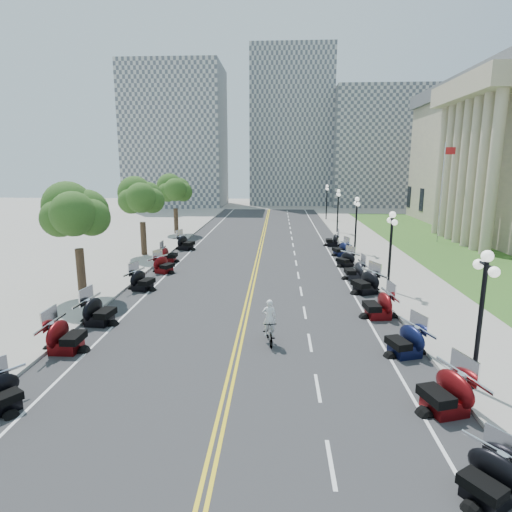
{
  "coord_description": "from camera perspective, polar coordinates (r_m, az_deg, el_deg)",
  "views": [
    {
      "loc": [
        1.73,
        -22.1,
        7.83
      ],
      "look_at": [
        0.28,
        5.21,
        2.0
      ],
      "focal_mm": 30.0,
      "sensor_mm": 36.0,
      "label": 1
    }
  ],
  "objects": [
    {
      "name": "motorcycle_n_7",
      "position": [
        30.58,
        13.03,
        -1.75
      ],
      "size": [
        2.18,
        2.18,
        1.41
      ],
      "primitive_type": null,
      "rotation": [
        0.0,
        0.0,
        -1.49
      ],
      "color": "black",
      "rests_on": "road"
    },
    {
      "name": "lane_dash_12",
      "position": [
        46.79,
        4.81,
        2.37
      ],
      "size": [
        0.12,
        2.0,
        0.0
      ],
      "primitive_type": "cube",
      "color": "white",
      "rests_on": "road"
    },
    {
      "name": "edge_line_north",
      "position": [
        33.37,
        11.01,
        -1.74
      ],
      "size": [
        0.12,
        90.0,
        0.0
      ],
      "primitive_type": "cube",
      "color": "white",
      "rests_on": "road"
    },
    {
      "name": "lane_dash_17",
      "position": [
        66.58,
        4.31,
        5.26
      ],
      "size": [
        0.12,
        2.0,
        0.0
      ],
      "primitive_type": "cube",
      "color": "white",
      "rests_on": "road"
    },
    {
      "name": "distant_block_a",
      "position": [
        86.54,
        -10.51,
        15.26
      ],
      "size": [
        18.0,
        14.0,
        26.0
      ],
      "primitive_type": "cube",
      "color": "gray",
      "rests_on": "ground"
    },
    {
      "name": "motorcycle_s_5",
      "position": [
        22.87,
        -20.23,
        -6.74
      ],
      "size": [
        2.41,
        2.41,
        1.52
      ],
      "primitive_type": null,
      "rotation": [
        0.0,
        0.0,
        1.45
      ],
      "color": "black",
      "rests_on": "road"
    },
    {
      "name": "cyclist_rider",
      "position": [
        18.86,
        1.8,
        -6.01
      ],
      "size": [
        0.62,
        0.41,
        1.71
      ],
      "primitive_type": "imported",
      "rotation": [
        0.0,
        0.0,
        3.14
      ],
      "color": "white",
      "rests_on": "bicycle"
    },
    {
      "name": "street_lamp_3",
      "position": [
        39.07,
        13.18,
        4.02
      ],
      "size": [
        0.5,
        1.2,
        4.9
      ],
      "primitive_type": null,
      "color": "black",
      "rests_on": "sidewalk_north"
    },
    {
      "name": "bicycle",
      "position": [
        19.35,
        1.77,
        -10.02
      ],
      "size": [
        0.82,
        1.95,
        1.14
      ],
      "primitive_type": "imported",
      "rotation": [
        0.0,
        0.0,
        0.15
      ],
      "color": "#A51414",
      "rests_on": "road"
    },
    {
      "name": "lane_dash_5",
      "position": [
        19.78,
        7.2,
        -11.35
      ],
      "size": [
        0.12,
        2.0,
        0.0
      ],
      "primitive_type": "cube",
      "color": "white",
      "rests_on": "road"
    },
    {
      "name": "ground",
      "position": [
        23.51,
        -1.36,
        -7.42
      ],
      "size": [
        160.0,
        160.0,
        0.0
      ],
      "primitive_type": "plane",
      "color": "gray"
    },
    {
      "name": "motorcycle_s_9",
      "position": [
        40.75,
        -9.37,
        1.88
      ],
      "size": [
        2.71,
        2.71,
        1.53
      ],
      "primitive_type": null,
      "rotation": [
        0.0,
        0.0,
        1.28
      ],
      "color": "black",
      "rests_on": "road"
    },
    {
      "name": "lane_dash_13",
      "position": [
        50.73,
        4.68,
        3.13
      ],
      "size": [
        0.12,
        2.0,
        0.0
      ],
      "primitive_type": "cube",
      "color": "white",
      "rests_on": "road"
    },
    {
      "name": "lane_dash_19",
      "position": [
        74.53,
        4.18,
        5.98
      ],
      "size": [
        0.12,
        2.0,
        0.0
      ],
      "primitive_type": "cube",
      "color": "white",
      "rests_on": "road"
    },
    {
      "name": "centerline_yellow_a",
      "position": [
        33.09,
        -0.25,
        -1.63
      ],
      "size": [
        0.12,
        90.0,
        0.0
      ],
      "primitive_type": "cube",
      "color": "yellow",
      "rests_on": "road"
    },
    {
      "name": "motorcycle_s_3",
      "position": [
        16.69,
        -30.98,
        -15.28
      ],
      "size": [
        2.59,
        2.59,
        1.3
      ],
      "primitive_type": null,
      "rotation": [
        0.0,
        0.0,
        0.97
      ],
      "color": "black",
      "rests_on": "road"
    },
    {
      "name": "sidewalk_south",
      "position": [
        35.22,
        -17.36,
        -1.25
      ],
      "size": [
        5.0,
        90.0,
        0.15
      ],
      "primitive_type": "cube",
      "color": "#9E9991",
      "rests_on": "ground"
    },
    {
      "name": "motorcycle_n_5",
      "position": [
        23.28,
        16.02,
        -6.11
      ],
      "size": [
        2.44,
        2.44,
        1.54
      ],
      "primitive_type": null,
      "rotation": [
        0.0,
        0.0,
        -1.45
      ],
      "color": "#590A0C",
      "rests_on": "road"
    },
    {
      "name": "tree_2",
      "position": [
        26.98,
        -22.82,
        4.54
      ],
      "size": [
        4.8,
        4.8,
        9.2
      ],
      "primitive_type": null,
      "color": "#235619",
      "rests_on": "sidewalk_south"
    },
    {
      "name": "motorcycle_n_9",
      "position": [
        38.31,
        11.23,
        1.03
      ],
      "size": [
        2.42,
        2.42,
        1.34
      ],
      "primitive_type": null,
      "rotation": [
        0.0,
        0.0,
        -1.25
      ],
      "color": "black",
      "rests_on": "road"
    },
    {
      "name": "lane_dash_4",
      "position": [
        16.19,
        8.23,
        -16.97
      ],
      "size": [
        0.12,
        2.0,
        0.0
      ],
      "primitive_type": "cube",
      "color": "white",
      "rests_on": "road"
    },
    {
      "name": "motorcycle_n_6",
      "position": [
        27.43,
        14.4,
        -3.25
      ],
      "size": [
        2.93,
        2.93,
        1.56
      ],
      "primitive_type": null,
      "rotation": [
        0.0,
        0.0,
        -1.16
      ],
      "color": "black",
      "rests_on": "road"
    },
    {
      "name": "flagpole",
      "position": [
        47.1,
        23.47,
        7.61
      ],
      "size": [
        1.1,
        0.2,
        10.0
      ],
      "primitive_type": null,
      "color": "silver",
      "rests_on": "ground"
    },
    {
      "name": "road",
      "position": [
        33.09,
        -0.04,
        -1.65
      ],
      "size": [
        16.0,
        90.0,
        0.01
      ],
      "primitive_type": "cube",
      "color": "#333335",
      "rests_on": "ground"
    },
    {
      "name": "distant_block_b",
      "position": [
        90.42,
        4.67,
        16.54
      ],
      "size": [
        16.0,
        12.0,
        30.0
      ],
      "primitive_type": "cube",
      "color": "gray",
      "rests_on": "ground"
    },
    {
      "name": "lawn",
      "position": [
        43.79,
        24.1,
        0.74
      ],
      "size": [
        9.0,
        60.0,
        0.1
      ],
      "primitive_type": "cube",
      "color": "#356023",
      "rests_on": "ground"
    },
    {
      "name": "motorcycle_s_7",
      "position": [
        32.31,
        -12.19,
        -1.01
      ],
      "size": [
        2.6,
        2.6,
        1.38
      ],
      "primitive_type": null,
      "rotation": [
        0.0,
        0.0,
        1.16
      ],
      "color": "#590A0C",
      "rests_on": "road"
    },
    {
      "name": "motorcycle_n_10",
      "position": [
        42.75,
        10.15,
        2.22
      ],
      "size": [
        2.02,
        2.02,
        1.36
      ],
      "primitive_type": null,
      "rotation": [
        0.0,
        0.0,
        -1.61
      ],
      "color": "black",
      "rests_on": "road"
    },
    {
      "name": "lane_dash_11",
      "position": [
        42.85,
        4.96,
        1.47
      ],
      "size": [
        0.12,
        2.0,
        0.0
      ],
      "primitive_type": "cube",
      "color": "white",
      "rests_on": "road"
    },
    {
      "name": "motorcycle_n_4",
      "position": [
        19.2,
        19.29,
        -10.4
      ],
      "size": [
        2.61,
        2.61,
        1.45
      ],
      "primitive_type": null,
      "rotation": [
        0.0,
        0.0,
        -1.25
      ],
      "color": "black",
      "rests_on": "road"
    },
    {
      "name": "lane_dash_7",
      "position": [
        27.29,
        6.02,
        -4.68
      ],
      "size": [
        0.12,
        2.0,
        0.0
      ],
      "primitive_type": "cube",
      "color": "white",
      "rests_on": "road"
    },
    {
      "name": "lane_dash_3",
      "position": [
        12.86,
        9.96,
        -25.61
      ],
      "size": [
        0.12,
        2.0,
        0.0
      ],
      "primitive_type": "cube",
      "color": "white",
      "rests_on": "road"
    },
    {
      "name": "motorcycle_n_8",
      "position": [
        34.33,
        11.84,
        -0.32
      ],
      "size": [
        2.54,
        2.54,
        1.28
      ],
      "primitive_type": null,
      "rotation": [
        0.0,
        0.0,
        -0.95
      ],
      "color": "black",
      "rests_on": "road"
    },
    {
      "name": "motorcycle_s_8",
      "position": [
        35.79,
        -11.56,
        0.29
      ],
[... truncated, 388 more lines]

